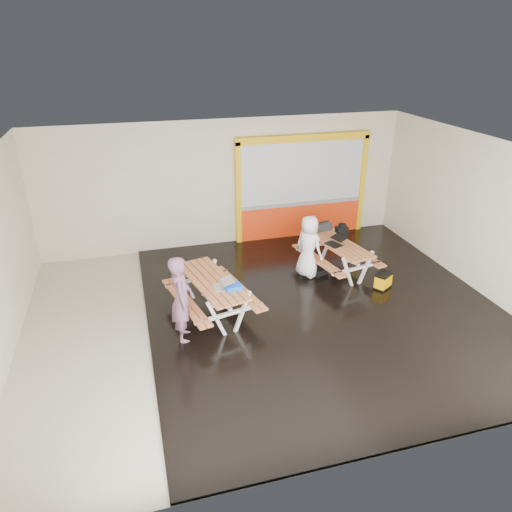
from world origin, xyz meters
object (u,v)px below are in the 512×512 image
object	(u,v)px
picnic_table_right	(338,250)
laptop_left	(223,285)
blue_pouch	(233,287)
person_right	(309,246)
person_left	(182,299)
toolbox	(323,227)
backpack	(341,233)
fluke_bag	(383,281)
laptop_right	(335,242)
dark_case	(319,271)
picnic_table_left	(212,289)

from	to	relation	value
picnic_table_right	laptop_left	size ratio (longest dim) A/B	5.53
blue_pouch	person_right	bearing A→B (deg)	35.12
person_left	person_right	world-z (taller)	person_left
person_right	toolbox	distance (m)	1.24
person_left	blue_pouch	bearing A→B (deg)	-73.28
blue_pouch	backpack	bearing A→B (deg)	34.26
picnic_table_right	fluke_bag	size ratio (longest dim) A/B	4.51
laptop_left	laptop_right	world-z (taller)	laptop_left
picnic_table_right	blue_pouch	bearing A→B (deg)	-151.76
dark_case	backpack	bearing A→B (deg)	39.07
blue_pouch	fluke_bag	xyz separation A→B (m)	(3.71, 0.53, -0.68)
backpack	blue_pouch	bearing A→B (deg)	-145.74
blue_pouch	fluke_bag	world-z (taller)	blue_pouch
person_left	backpack	size ratio (longest dim) A/B	3.45
person_left	laptop_right	distance (m)	4.35
picnic_table_right	backpack	bearing A→B (deg)	59.52
blue_pouch	dark_case	distance (m)	3.10
person_left	backpack	distance (m)	5.16
person_left	picnic_table_right	bearing A→B (deg)	-59.57
person_right	toolbox	bearing A→B (deg)	-67.38
laptop_right	dark_case	world-z (taller)	laptop_right
person_left	laptop_left	bearing A→B (deg)	-62.98
laptop_left	person_left	bearing A→B (deg)	-159.41
picnic_table_right	toolbox	distance (m)	0.94
person_left	laptop_right	size ratio (longest dim) A/B	3.25
dark_case	fluke_bag	xyz separation A→B (m)	(1.18, -1.07, 0.10)
laptop_left	blue_pouch	bearing A→B (deg)	-36.50
picnic_table_left	person_right	xyz separation A→B (m)	(2.56, 1.06, 0.20)
person_right	dark_case	world-z (taller)	person_right
laptop_right	blue_pouch	xyz separation A→B (m)	(-2.93, -1.59, 0.03)
blue_pouch	toolbox	distance (m)	3.91
person_left	blue_pouch	size ratio (longest dim) A/B	5.46
fluke_bag	blue_pouch	bearing A→B (deg)	-171.81
blue_pouch	fluke_bag	bearing A→B (deg)	8.19
picnic_table_right	backpack	distance (m)	0.85
picnic_table_left	fluke_bag	distance (m)	4.08
laptop_left	picnic_table_right	bearing A→B (deg)	24.90
laptop_right	blue_pouch	size ratio (longest dim) A/B	1.68
laptop_left	toolbox	xyz separation A→B (m)	(3.18, 2.38, -0.00)
person_right	picnic_table_right	bearing A→B (deg)	-113.57
fluke_bag	picnic_table_right	bearing A→B (deg)	122.64
laptop_left	toolbox	size ratio (longest dim) A/B	0.91
person_left	picnic_table_left	bearing A→B (deg)	-39.40
picnic_table_right	laptop_right	xyz separation A→B (m)	(-0.09, -0.03, 0.25)
dark_case	picnic_table_right	bearing A→B (deg)	1.41
person_left	toolbox	xyz separation A→B (m)	(4.05, 2.71, 0.01)
laptop_left	picnic_table_left	bearing A→B (deg)	113.78
person_right	blue_pouch	xyz separation A→B (m)	(-2.22, -1.56, 0.05)
laptop_left	backpack	bearing A→B (deg)	31.36
backpack	fluke_bag	distance (m)	1.90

